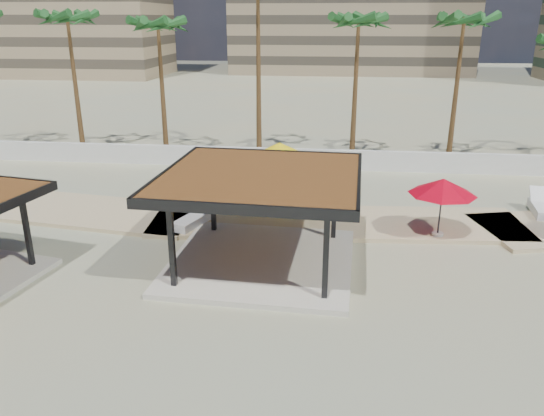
{
  "coord_description": "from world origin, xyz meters",
  "views": [
    {
      "loc": [
        1.68,
        -14.7,
        8.46
      ],
      "look_at": [
        -0.56,
        4.9,
        1.4
      ],
      "focal_mm": 35.0,
      "sensor_mm": 36.0,
      "label": 1
    }
  ],
  "objects": [
    {
      "name": "pavilion_central",
      "position": [
        -0.69,
        2.74,
        2.07
      ],
      "size": [
        7.17,
        7.17,
        3.47
      ],
      "rotation": [
        0.0,
        0.0,
        -0.05
      ],
      "color": "beige",
      "rests_on": "ground"
    },
    {
      "name": "palm_f",
      "position": [
        9.0,
        18.6,
        8.05
      ],
      "size": [
        3.0,
        3.0,
        9.21
      ],
      "color": "brown",
      "rests_on": "ground"
    },
    {
      "name": "palm_c",
      "position": [
        -9.0,
        18.1,
        7.84
      ],
      "size": [
        3.0,
        3.0,
        8.98
      ],
      "color": "brown",
      "rests_on": "ground"
    },
    {
      "name": "ground",
      "position": [
        0.0,
        0.0,
        0.0
      ],
      "size": [
        200.0,
        200.0,
        0.0
      ],
      "primitive_type": "plane",
      "color": "tan",
      "rests_on": "ground"
    },
    {
      "name": "lounger_b",
      "position": [
        11.23,
        9.05,
        0.4
      ],
      "size": [
        1.08,
        2.5,
        0.91
      ],
      "rotation": [
        0.0,
        0.0,
        1.44
      ],
      "color": "white",
      "rests_on": "promenade"
    },
    {
      "name": "boundary_wall",
      "position": [
        0.0,
        16.0,
        0.6
      ],
      "size": [
        56.0,
        0.3,
        1.2
      ],
      "primitive_type": "cube",
      "color": "silver",
      "rests_on": "ground"
    },
    {
      "name": "umbrella_b",
      "position": [
        -0.69,
        9.2,
        2.67
      ],
      "size": [
        3.28,
        3.28,
        2.9
      ],
      "rotation": [
        0.0,
        0.0,
        0.0
      ],
      "color": "beige",
      "rests_on": "promenade"
    },
    {
      "name": "promenade",
      "position": [
        2.0,
        7.67,
        0.06
      ],
      "size": [
        44.45,
        7.97,
        0.24
      ],
      "color": "#C6B284",
      "rests_on": "ground"
    },
    {
      "name": "palm_b",
      "position": [
        -15.0,
        18.7,
        8.19
      ],
      "size": [
        3.0,
        3.0,
        9.36
      ],
      "color": "brown",
      "rests_on": "ground"
    },
    {
      "name": "lounger_a",
      "position": [
        -4.06,
        5.85,
        0.39
      ],
      "size": [
        1.44,
        2.37,
        0.85
      ],
      "rotation": [
        0.0,
        0.0,
        1.23
      ],
      "color": "white",
      "rests_on": "promenade"
    },
    {
      "name": "palm_e",
      "position": [
        3.0,
        18.4,
        8.03
      ],
      "size": [
        3.0,
        3.0,
        9.19
      ],
      "color": "brown",
      "rests_on": "ground"
    },
    {
      "name": "umbrella_c",
      "position": [
        6.11,
        5.8,
        2.24
      ],
      "size": [
        3.15,
        3.15,
        2.39
      ],
      "rotation": [
        0.0,
        0.0,
        -0.19
      ],
      "color": "beige",
      "rests_on": "promenade"
    }
  ]
}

